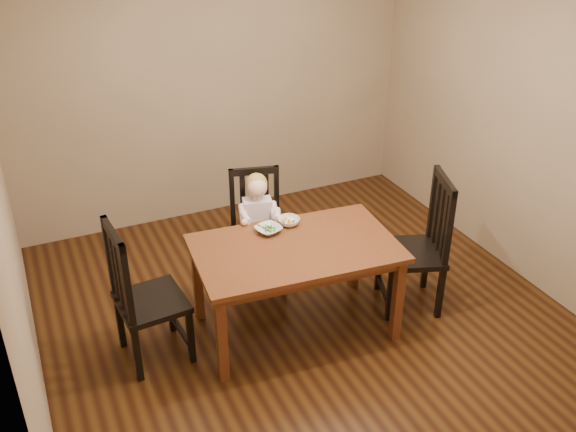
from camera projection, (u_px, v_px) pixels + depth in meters
name	position (u px, v px, depth m)	size (l,w,h in m)	color
room	(304.00, 160.00, 4.57)	(4.01, 4.01, 2.71)	#42260E
dining_table	(295.00, 256.00, 4.74)	(1.56, 1.01, 0.74)	#542B13
chair_child	(257.00, 231.00, 5.41)	(0.52, 0.51, 1.01)	black
chair_left	(143.00, 297.00, 4.50)	(0.50, 0.52, 1.12)	black
chair_right	(419.00, 246.00, 5.08)	(0.61, 0.62, 1.14)	black
toddler	(258.00, 219.00, 5.30)	(0.31, 0.39, 0.54)	white
bowl_peas	(269.00, 230.00, 4.86)	(0.19, 0.19, 0.05)	white
bowl_veg	(289.00, 221.00, 4.96)	(0.17, 0.17, 0.05)	white
fork	(264.00, 229.00, 4.82)	(0.09, 0.10, 0.05)	silver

